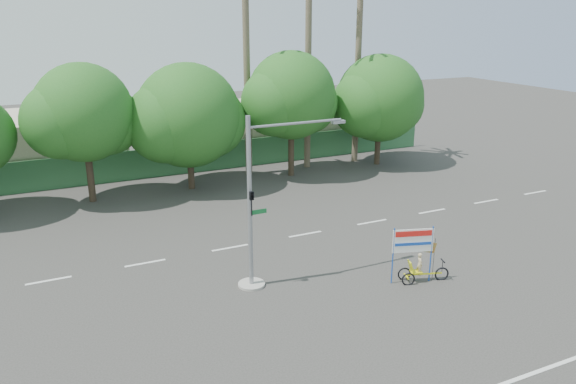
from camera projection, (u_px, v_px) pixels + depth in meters
name	position (u px, v px, depth m)	size (l,w,h in m)	color
ground	(355.00, 318.00, 20.54)	(120.00, 120.00, 0.00)	#33302D
fence	(191.00, 159.00, 38.74)	(38.00, 0.08, 2.00)	#336B3D
building_left	(29.00, 145.00, 38.24)	(12.00, 8.00, 4.00)	beige
building_right	(271.00, 126.00, 45.62)	(14.00, 8.00, 3.60)	beige
tree_left	(83.00, 116.00, 31.62)	(6.66, 5.60, 8.07)	#473828
tree_center	(187.00, 119.00, 34.23)	(7.62, 6.40, 7.85)	#473828
tree_right	(291.00, 99.00, 36.85)	(6.90, 5.80, 8.36)	#473828
tree_far_right	(379.00, 101.00, 39.87)	(7.38, 6.20, 7.94)	#473828
palm_tall	(309.00, 15.00, 37.37)	(3.73, 3.79, 17.45)	#70604C
palm_mid	(359.00, 31.00, 39.32)	(3.73, 3.79, 15.45)	#70604C
palm_short	(246.00, 41.00, 36.03)	(3.73, 3.79, 14.45)	#70604C
traffic_signal	(257.00, 218.00, 22.18)	(4.72, 1.10, 7.00)	gray
trike_billboard	(417.00, 260.00, 22.98)	(2.41, 1.02, 2.47)	black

